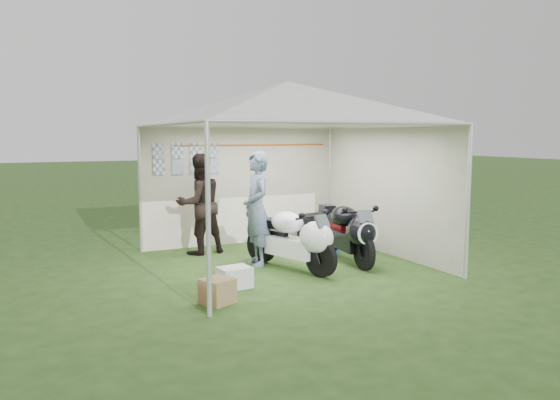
# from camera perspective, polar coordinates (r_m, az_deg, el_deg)

# --- Properties ---
(ground) EXTENTS (80.00, 80.00, 0.00)m
(ground) POSITION_cam_1_polar(r_m,az_deg,el_deg) (9.18, 0.72, -6.68)
(ground) COLOR #274417
(ground) RESTS_ON ground
(canopy_tent) EXTENTS (5.66, 5.66, 3.00)m
(canopy_tent) POSITION_cam_1_polar(r_m,az_deg,el_deg) (8.97, 0.65, 9.58)
(canopy_tent) COLOR silver
(canopy_tent) RESTS_ON ground
(motorcycle_white) EXTENTS (0.86, 1.88, 0.96)m
(motorcycle_white) POSITION_cam_1_polar(r_m,az_deg,el_deg) (8.64, 1.48, -3.92)
(motorcycle_white) COLOR black
(motorcycle_white) RESTS_ON ground
(motorcycle_black) EXTENTS (0.57, 1.96, 0.97)m
(motorcycle_black) POSITION_cam_1_polar(r_m,az_deg,el_deg) (9.26, 7.13, -3.20)
(motorcycle_black) COLOR black
(motorcycle_black) RESTS_ON ground
(paddock_stand) EXTENTS (0.44, 0.30, 0.31)m
(paddock_stand) POSITION_cam_1_polar(r_m,az_deg,el_deg) (10.13, 4.86, -4.53)
(paddock_stand) COLOR blue
(paddock_stand) RESTS_ON ground
(person_dark_jacket) EXTENTS (0.98, 0.82, 1.82)m
(person_dark_jacket) POSITION_cam_1_polar(r_m,az_deg,el_deg) (9.92, -8.40, -0.41)
(person_dark_jacket) COLOR black
(person_dark_jacket) RESTS_ON ground
(person_blue_jacket) EXTENTS (0.50, 0.72, 1.88)m
(person_blue_jacket) POSITION_cam_1_polar(r_m,az_deg,el_deg) (8.94, -2.45, -0.93)
(person_blue_jacket) COLOR slate
(person_blue_jacket) RESTS_ON ground
(equipment_box) EXTENTS (0.61, 0.51, 0.55)m
(equipment_box) POSITION_cam_1_polar(r_m,az_deg,el_deg) (11.07, 3.63, -2.92)
(equipment_box) COLOR black
(equipment_box) RESTS_ON ground
(crate_0) EXTENTS (0.48, 0.39, 0.29)m
(crate_0) POSITION_cam_1_polar(r_m,az_deg,el_deg) (7.78, -4.78, -8.06)
(crate_0) COLOR silver
(crate_0) RESTS_ON ground
(crate_1) EXTENTS (0.47, 0.47, 0.32)m
(crate_1) POSITION_cam_1_polar(r_m,az_deg,el_deg) (7.10, -6.56, -9.42)
(crate_1) COLOR olive
(crate_1) RESTS_ON ground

